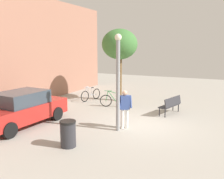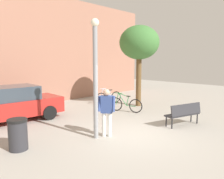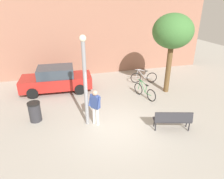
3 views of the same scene
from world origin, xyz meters
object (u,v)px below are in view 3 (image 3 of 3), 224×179
lamppost (85,78)px  trash_bin (35,112)px  bicycle_silver (144,77)px  plaza_tree (173,32)px  person_by_lamppost (95,105)px  parked_car_red (56,79)px  bicycle_green (144,91)px  park_bench (173,119)px

lamppost → trash_bin: 3.03m
bicycle_silver → plaza_tree: bearing=-66.5°
person_by_lamppost → trash_bin: 2.91m
bicycle_silver → parked_car_red: (-5.75, 0.17, 0.39)m
bicycle_green → parked_car_red: 5.39m
lamppost → bicycle_silver: bearing=41.1°
bicycle_green → person_by_lamppost: bearing=-149.1°
plaza_tree → bicycle_silver: (-0.75, 1.73, -3.21)m
person_by_lamppost → bicycle_silver: bearing=44.6°
bicycle_silver → trash_bin: bicycle_silver is taller
bicycle_silver → bicycle_green: (-0.91, -2.18, 0.00)m
parked_car_red → bicycle_green: bearing=-25.9°
person_by_lamppost → bicycle_silver: size_ratio=0.94×
park_bench → trash_bin: size_ratio=1.76×
plaza_tree → bicycle_silver: bearing=113.5°
park_bench → trash_bin: 6.23m
plaza_tree → trash_bin: plaza_tree is taller
trash_bin → bicycle_silver: bearing=24.2°
trash_bin → person_by_lamppost: bearing=-21.6°
plaza_tree → bicycle_green: bearing=-164.9°
person_by_lamppost → bicycle_silver: 5.90m
lamppost → parked_car_red: (-1.21, 4.14, -1.47)m
plaza_tree → bicycle_green: 3.64m
lamppost → plaza_tree: size_ratio=0.87×
lamppost → plaza_tree: 5.91m
person_by_lamppost → parked_car_red: (-1.57, 4.30, -0.19)m
lamppost → bicycle_silver: (4.54, 3.97, -1.86)m
park_bench → lamppost: bearing=156.6°
bicycle_green → trash_bin: bicycle_green is taller
bicycle_silver → bicycle_green: same height
parked_car_red → trash_bin: (-1.09, -3.24, -0.30)m
plaza_tree → bicycle_silver: plaza_tree is taller
park_bench → bicycle_silver: size_ratio=0.94×
park_bench → bicycle_silver: bearing=78.7°
trash_bin → parked_car_red: bearing=71.5°
person_by_lamppost → plaza_tree: bearing=25.9°
parked_car_red → trash_bin: size_ratio=4.54×
bicycle_silver → parked_car_red: size_ratio=0.41×
lamppost → person_by_lamppost: size_ratio=2.40×
person_by_lamppost → bicycle_silver: person_by_lamppost is taller
person_by_lamppost → plaza_tree: plaza_tree is taller
park_bench → plaza_tree: (1.84, 3.74, 3.04)m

